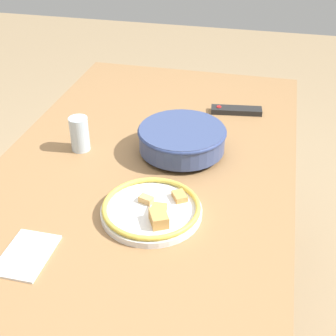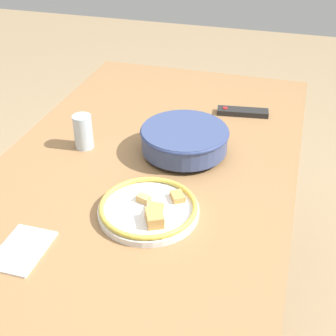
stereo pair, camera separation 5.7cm
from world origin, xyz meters
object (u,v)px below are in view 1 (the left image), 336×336
noodle_bowl (182,139)px  food_plate (152,209)px  tv_remote (236,110)px  drinking_glass (80,134)px

noodle_bowl → food_plate: size_ratio=1.04×
tv_remote → drinking_glass: bearing=121.5°
noodle_bowl → tv_remote: noodle_bowl is taller
drinking_glass → noodle_bowl: bearing=99.5°
food_plate → tv_remote: food_plate is taller
tv_remote → drinking_glass: drinking_glass is taller
noodle_bowl → tv_remote: (-0.32, 0.14, -0.04)m
noodle_bowl → drinking_glass: 0.33m
noodle_bowl → food_plate: bearing=-2.1°
noodle_bowl → tv_remote: 0.36m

